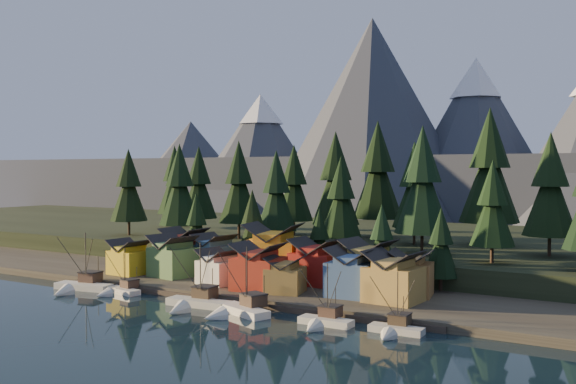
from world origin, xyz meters
The scene contains 44 objects.
ground centered at (0.00, 0.00, 0.00)m, with size 500.00×500.00×0.00m, color black.
shore_strip centered at (0.00, 40.00, 0.75)m, with size 400.00×50.00×1.50m, color #332D25.
hillside centered at (0.00, 90.00, 3.00)m, with size 420.00×100.00×6.00m, color black.
dock centered at (0.00, 16.50, 0.50)m, with size 80.00×4.00×1.00m, color #473D32.
mountain_ridge centered at (-4.20, 213.59, 26.06)m, with size 560.00×190.00×90.00m.
boat_0 centered at (-33.28, 9.66, 2.28)m, with size 12.82×13.61×12.79m.
boat_1 centered at (-24.05, 11.50, 1.90)m, with size 8.84×9.34×9.98m.
boat_3 centered at (-3.45, 9.32, 2.26)m, with size 12.37×13.31×12.62m.
boat_4 centered at (6.58, 8.59, 2.37)m, with size 11.52×12.03×12.58m.
boat_5 centered at (22.21, 9.44, 2.07)m, with size 8.92×9.71×10.71m.
boat_6 centered at (33.50, 10.57, 1.97)m, with size 8.45×9.16×10.15m.
house_front_0 centered at (-33.22, 23.36, 5.44)m, with size 7.90×7.52×7.49m.
house_front_1 centered at (-23.00, 26.02, 6.13)m, with size 9.57×9.28×8.81m.
house_front_2 centered at (-9.25, 24.09, 5.11)m, with size 8.01×8.05×6.86m.
house_front_3 centered at (1.19, 22.81, 6.17)m, with size 9.55×9.19×8.88m.
house_front_4 centered at (6.99, 23.07, 5.01)m, with size 8.04×8.41×6.68m.
house_front_5 centered at (19.18, 26.20, 6.12)m, with size 8.87×8.17×8.80m.
house_front_6 centered at (27.30, 25.63, 6.14)m, with size 9.31×8.85×8.84m.
house_back_0 centered at (-26.37, 33.65, 6.51)m, with size 9.30×8.98×9.55m.
house_back_1 centered at (-17.71, 33.56, 6.05)m, with size 8.48×8.56×8.66m.
house_back_2 centered at (-2.89, 34.54, 7.56)m, with size 12.91×12.26×11.55m.
house_back_3 centered at (7.66, 33.51, 6.26)m, with size 8.91×7.92×9.07m.
house_back_4 centered at (19.53, 32.54, 6.58)m, with size 9.29×8.95×9.67m.
house_back_5 centered at (28.00, 32.44, 5.80)m, with size 8.60×8.67×8.19m.
tree_hill_0 centered at (-62.00, 52.00, 19.22)m, with size 10.38×10.38×24.19m.
tree_hill_1 centered at (-50.00, 68.00, 19.75)m, with size 10.80×10.80×25.16m.
tree_hill_2 centered at (-40.00, 48.00, 19.69)m, with size 10.75×10.75×25.04m.
tree_hill_3 centered at (-30.00, 60.00, 20.22)m, with size 11.16×11.16×26.00m.
tree_hill_4 centered at (-22.00, 75.00, 19.82)m, with size 10.85×10.85×25.29m.
tree_hill_5 centered at (-12.00, 50.00, 18.53)m, with size 9.84×9.84×22.92m.
tree_hill_6 centered at (-4.00, 65.00, 21.26)m, with size 11.98×11.98×27.92m.
tree_hill_7 centered at (6.00, 48.00, 17.66)m, with size 9.16×9.16×21.34m.
tree_hill_8 centered at (14.00, 72.00, 19.77)m, with size 10.81×10.81×25.19m.
tree_hill_9 centered at (22.00, 55.00, 21.22)m, with size 11.95×11.95×27.83m.
tree_hill_10 centered at (30.00, 80.00, 24.26)m, with size 14.33×14.33×33.39m.
tree_hill_11 centered at (38.00, 50.00, 17.09)m, with size 8.71×8.71×20.29m.
tree_hill_12 centered at (46.00, 66.00, 20.39)m, with size 11.30×11.30×26.31m.
tree_hill_15 centered at (0.00, 82.00, 23.22)m, with size 13.52×13.52×31.50m.
tree_hill_16 centered at (-68.00, 78.00, 20.23)m, with size 11.17×11.17×26.03m.
tree_shore_0 centered at (-28.00, 40.00, 11.01)m, with size 7.48×7.48×17.41m.
tree_shore_1 centered at (-12.00, 40.00, 11.56)m, with size 7.91×7.91×18.42m.
tree_shore_2 centered at (5.00, 40.00, 9.55)m, with size 6.33×6.33×14.75m.
tree_shore_3 centered at (19.00, 40.00, 10.25)m, with size 6.88×6.88×16.03m.
tree_shore_4 centered at (31.00, 40.00, 10.10)m, with size 6.76×6.76×15.75m.
Camera 1 is at (68.70, -77.57, 24.29)m, focal length 40.00 mm.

